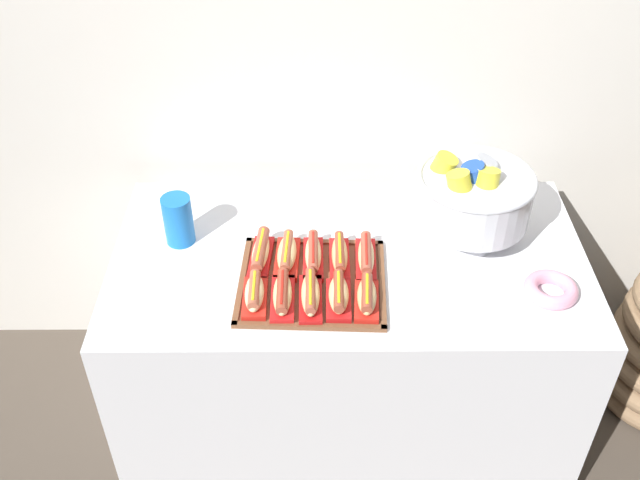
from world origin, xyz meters
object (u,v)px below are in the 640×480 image
buffet_table (346,344)px  hot_dog_2 (311,295)px  hot_dog_8 (340,256)px  serving_tray (312,282)px  hot_dog_7 (313,255)px  cup_stack (178,220)px  hot_dog_5 (261,253)px  punch_bowl (473,196)px  hot_dog_6 (287,255)px  hot_dog_1 (282,295)px  hot_dog_9 (366,256)px  donut (551,290)px  hot_dog_0 (254,294)px  hot_dog_4 (367,297)px  hot_dog_3 (339,295)px

buffet_table → hot_dog_2: 0.47m
hot_dog_8 → buffet_table: bearing=54.2°
serving_tray → hot_dog_7: bearing=87.6°
hot_dog_8 → cup_stack: cup_stack is taller
hot_dog_5 → punch_bowl: size_ratio=0.55×
hot_dog_2 → hot_dog_6: (-0.07, 0.17, -0.00)m
hot_dog_1 → hot_dog_9: 0.28m
donut → serving_tray: bearing=175.7°
hot_dog_9 → donut: 0.51m
punch_bowl → donut: bearing=-53.3°
cup_stack → hot_dog_8: bearing=-13.6°
hot_dog_1 → hot_dog_6: (0.01, 0.16, 0.00)m
serving_tray → hot_dog_8: 0.12m
serving_tray → hot_dog_1: bearing=-134.7°
hot_dog_9 → buffet_table: bearing=135.5°
punch_bowl → hot_dog_7: bearing=-165.2°
hot_dog_0 → hot_dog_4: (0.30, -0.01, -0.00)m
hot_dog_2 → donut: hot_dog_2 is taller
hot_dog_3 → hot_dog_5: size_ratio=0.85×
serving_tray → hot_dog_7: (0.00, 0.08, 0.03)m
hot_dog_5 → hot_dog_3: bearing=-38.7°
hot_dog_3 → hot_dog_9: hot_dog_3 is taller
hot_dog_5 → punch_bowl: 0.63m
serving_tray → cup_stack: (-0.39, 0.19, 0.07)m
hot_dog_1 → hot_dog_2: (0.07, -0.00, 0.00)m
serving_tray → hot_dog_4: size_ratio=2.66×
hot_dog_5 → hot_dog_8: hot_dog_5 is taller
hot_dog_0 → hot_dog_5: hot_dog_5 is taller
hot_dog_0 → hot_dog_7: (0.16, 0.16, 0.00)m
hot_dog_7 → hot_dog_2: bearing=-92.4°
hot_dog_6 → hot_dog_9: bearing=-2.4°
serving_tray → hot_dog_5: hot_dog_5 is taller
serving_tray → hot_dog_3: (0.07, -0.09, 0.03)m
hot_dog_3 → hot_dog_7: (-0.07, 0.17, -0.00)m
hot_dog_5 → hot_dog_8: size_ratio=1.03×
hot_dog_9 → punch_bowl: bearing=22.5°
buffet_table → cup_stack: 0.68m
hot_dog_8 → cup_stack: 0.48m
hot_dog_9 → punch_bowl: punch_bowl is taller
hot_dog_4 → hot_dog_5: size_ratio=0.86×
hot_dog_3 → hot_dog_8: hot_dog_3 is taller
serving_tray → hot_dog_5: size_ratio=2.27×
hot_dog_6 → hot_dog_7: bearing=-2.4°
hot_dog_2 → hot_dog_9: bearing=45.3°
hot_dog_4 → cup_stack: size_ratio=1.03×
hot_dog_5 → hot_dog_7: 0.15m
hot_dog_1 → buffet_table: bearing=47.0°
hot_dog_1 → hot_dog_7: bearing=63.1°
hot_dog_0 → hot_dog_9: bearing=26.4°
hot_dog_2 → hot_dog_7: size_ratio=1.00×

